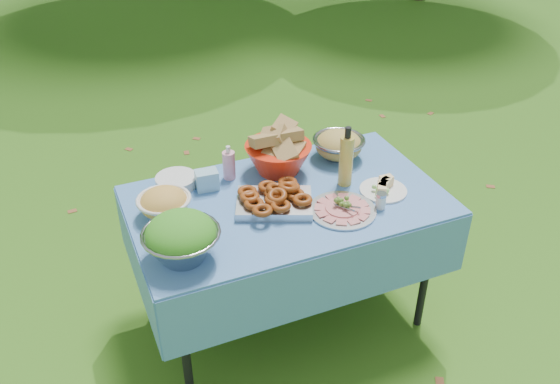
{
  "coord_description": "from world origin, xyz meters",
  "views": [
    {
      "loc": [
        -0.93,
        -2.11,
        2.31
      ],
      "look_at": [
        -0.04,
        0.0,
        0.81
      ],
      "focal_mm": 38.0,
      "sensor_mm": 36.0,
      "label": 1
    }
  ],
  "objects_px": {
    "picnic_table": "(287,261)",
    "plate_stack": "(176,181)",
    "bread_bowl": "(278,151)",
    "salad_bowl": "(181,238)",
    "oil_bottle": "(346,156)",
    "pasta_bowl_steel": "(339,144)",
    "charcuterie_platter": "(343,205)"
  },
  "relations": [
    {
      "from": "bread_bowl",
      "to": "charcuterie_platter",
      "type": "xyz_separation_m",
      "value": [
        0.13,
        -0.44,
        -0.08
      ]
    },
    {
      "from": "plate_stack",
      "to": "oil_bottle",
      "type": "xyz_separation_m",
      "value": [
        0.76,
        -0.3,
        0.13
      ]
    },
    {
      "from": "picnic_table",
      "to": "salad_bowl",
      "type": "relative_size",
      "value": 4.66
    },
    {
      "from": "plate_stack",
      "to": "charcuterie_platter",
      "type": "height_order",
      "value": "charcuterie_platter"
    },
    {
      "from": "picnic_table",
      "to": "plate_stack",
      "type": "xyz_separation_m",
      "value": [
        -0.45,
        0.32,
        0.41
      ]
    },
    {
      "from": "plate_stack",
      "to": "oil_bottle",
      "type": "distance_m",
      "value": 0.83
    },
    {
      "from": "salad_bowl",
      "to": "plate_stack",
      "type": "relative_size",
      "value": 1.56
    },
    {
      "from": "plate_stack",
      "to": "bread_bowl",
      "type": "bearing_deg",
      "value": -7.53
    },
    {
      "from": "pasta_bowl_steel",
      "to": "oil_bottle",
      "type": "bearing_deg",
      "value": -110.8
    },
    {
      "from": "salad_bowl",
      "to": "plate_stack",
      "type": "height_order",
      "value": "salad_bowl"
    },
    {
      "from": "salad_bowl",
      "to": "picnic_table",
      "type": "bearing_deg",
      "value": 22.21
    },
    {
      "from": "bread_bowl",
      "to": "pasta_bowl_steel",
      "type": "xyz_separation_m",
      "value": [
        0.35,
        0.01,
        -0.04
      ]
    },
    {
      "from": "oil_bottle",
      "to": "charcuterie_platter",
      "type": "bearing_deg",
      "value": -120.55
    },
    {
      "from": "bread_bowl",
      "to": "charcuterie_platter",
      "type": "distance_m",
      "value": 0.47
    },
    {
      "from": "picnic_table",
      "to": "bread_bowl",
      "type": "height_order",
      "value": "bread_bowl"
    },
    {
      "from": "salad_bowl",
      "to": "plate_stack",
      "type": "xyz_separation_m",
      "value": [
        0.12,
        0.55,
        -0.08
      ]
    },
    {
      "from": "plate_stack",
      "to": "charcuterie_platter",
      "type": "distance_m",
      "value": 0.82
    },
    {
      "from": "picnic_table",
      "to": "pasta_bowl_steel",
      "type": "relative_size",
      "value": 5.47
    },
    {
      "from": "bread_bowl",
      "to": "charcuterie_platter",
      "type": "height_order",
      "value": "bread_bowl"
    },
    {
      "from": "bread_bowl",
      "to": "picnic_table",
      "type": "bearing_deg",
      "value": -103.36
    },
    {
      "from": "plate_stack",
      "to": "oil_bottle",
      "type": "bearing_deg",
      "value": -21.84
    },
    {
      "from": "pasta_bowl_steel",
      "to": "oil_bottle",
      "type": "xyz_separation_m",
      "value": [
        -0.09,
        -0.25,
        0.08
      ]
    },
    {
      "from": "picnic_table",
      "to": "salad_bowl",
      "type": "height_order",
      "value": "salad_bowl"
    },
    {
      "from": "picnic_table",
      "to": "salad_bowl",
      "type": "bearing_deg",
      "value": -157.79
    },
    {
      "from": "charcuterie_platter",
      "to": "oil_bottle",
      "type": "height_order",
      "value": "oil_bottle"
    },
    {
      "from": "salad_bowl",
      "to": "pasta_bowl_steel",
      "type": "distance_m",
      "value": 1.09
    },
    {
      "from": "picnic_table",
      "to": "charcuterie_platter",
      "type": "distance_m",
      "value": 0.5
    },
    {
      "from": "picnic_table",
      "to": "bread_bowl",
      "type": "xyz_separation_m",
      "value": [
        0.06,
        0.25,
        0.49
      ]
    },
    {
      "from": "oil_bottle",
      "to": "plate_stack",
      "type": "bearing_deg",
      "value": 158.16
    },
    {
      "from": "salad_bowl",
      "to": "bread_bowl",
      "type": "height_order",
      "value": "bread_bowl"
    },
    {
      "from": "salad_bowl",
      "to": "plate_stack",
      "type": "bearing_deg",
      "value": 78.17
    },
    {
      "from": "charcuterie_platter",
      "to": "salad_bowl",
      "type": "bearing_deg",
      "value": -176.96
    }
  ]
}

